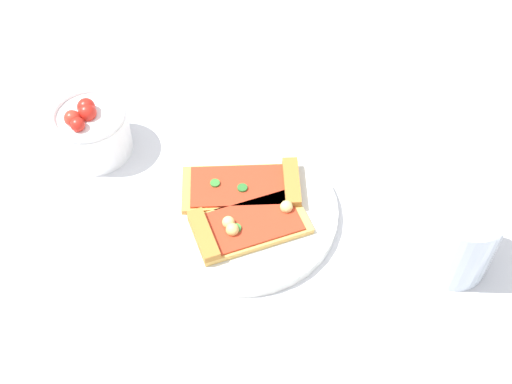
# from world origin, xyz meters

# --- Properties ---
(ground_plane) EXTENTS (2.40, 2.40, 0.00)m
(ground_plane) POSITION_xyz_m (0.00, 0.00, 0.00)
(ground_plane) COLOR silver
(ground_plane) RESTS_ON ground
(plate) EXTENTS (0.25, 0.25, 0.01)m
(plate) POSITION_xyz_m (-0.01, 0.02, 0.01)
(plate) COLOR silver
(plate) RESTS_ON ground_plane
(pizza_slice_near) EXTENTS (0.17, 0.14, 0.02)m
(pizza_slice_near) POSITION_xyz_m (0.01, 0.04, 0.02)
(pizza_slice_near) COLOR gold
(pizza_slice_near) RESTS_ON plate
(pizza_slice_far) EXTENTS (0.15, 0.10, 0.02)m
(pizza_slice_far) POSITION_xyz_m (-0.03, -0.01, 0.02)
(pizza_slice_far) COLOR #E5B256
(pizza_slice_far) RESTS_ON plate
(salad_bowl) EXTENTS (0.10, 0.10, 0.09)m
(salad_bowl) POSITION_xyz_m (-0.13, 0.22, 0.04)
(salad_bowl) COLOR white
(salad_bowl) RESTS_ON ground_plane
(soda_glass) EXTENTS (0.08, 0.08, 0.10)m
(soda_glass) POSITION_xyz_m (0.17, -0.17, 0.05)
(soda_glass) COLOR silver
(soda_glass) RESTS_ON ground_plane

